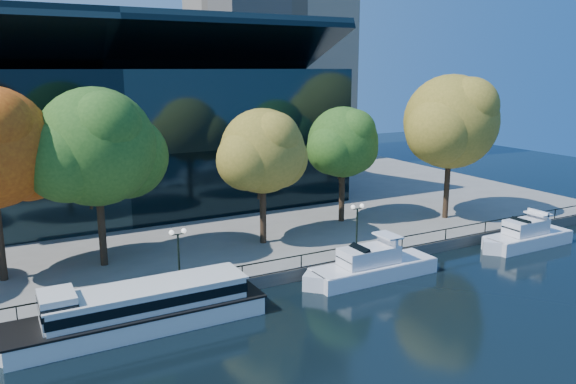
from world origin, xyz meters
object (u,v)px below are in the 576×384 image
cruiser_far (525,236)px  lamp_1 (178,243)px  tree_3 (264,153)px  tour_boat (133,309)px  tree_4 (344,144)px  cruiser_near (369,266)px  tree_2 (99,149)px  lamp_2 (357,216)px  tree_5 (453,124)px

cruiser_far → lamp_1: 31.82m
tree_3 → lamp_1: (-9.63, -5.68, -5.03)m
tour_boat → tree_4: size_ratio=1.52×
lamp_1 → cruiser_near: bearing=-14.9°
tree_2 → lamp_2: size_ratio=3.43×
lamp_1 → tree_3: bearing=30.5°
tour_boat → cruiser_far: tour_boat is taller
tree_4 → tree_3: bearing=-164.9°
tree_5 → tree_3: bearing=176.2°
cruiser_near → tree_3: 13.09m
cruiser_near → tree_5: tree_5 is taller
tree_2 → lamp_2: (19.26, -6.51, -6.15)m
tree_2 → cruiser_far: bearing=-16.7°
tree_4 → lamp_1: size_ratio=2.85×
tree_5 → lamp_2: 16.52m
cruiser_far → tree_2: bearing=163.3°
tree_3 → tree_5: bearing=-3.8°
tree_4 → lamp_1: 21.98m
lamp_1 → tree_4: bearing=23.1°
tree_2 → lamp_1: (3.82, -6.51, -6.15)m
cruiser_near → lamp_1: (-14.02, 3.73, 2.94)m
cruiser_near → lamp_1: size_ratio=2.87×
tree_5 → lamp_1: tree_5 is taller
cruiser_far → tree_5: (-1.51, 8.43, 9.62)m
tree_2 → tree_5: 33.80m
lamp_1 → tour_boat: bearing=-138.6°
tree_3 → lamp_2: 9.56m
tree_4 → lamp_1: (-19.72, -8.41, -4.86)m
tour_boat → cruiser_near: (18.25, 0.00, -0.37)m
lamp_1 → lamp_2: size_ratio=1.00×
lamp_2 → tree_5: bearing=16.7°
lamp_1 → cruiser_far: bearing=-7.4°
tour_boat → tree_4: bearing=26.9°
cruiser_near → tree_5: bearing=26.9°
cruiser_far → tree_5: tree_5 is taller
lamp_1 → lamp_2: 15.44m
tour_boat → tree_5: (34.13, 8.08, 9.26)m
lamp_1 → tree_5: bearing=8.3°
tree_4 → tree_5: bearing=-21.8°
cruiser_near → tree_4: (5.70, 12.14, 7.80)m
tree_2 → tree_3: bearing=-3.5°
tree_2 → tree_5: (33.73, -2.16, 0.53)m
tree_2 → tree_4: tree_2 is taller
cruiser_far → tree_4: 18.81m
tree_2 → tree_3: size_ratio=1.17×
cruiser_near → lamp_2: (1.42, 3.73, 2.94)m
tour_boat → tree_2: (0.40, 10.24, 8.73)m
tree_3 → cruiser_far: bearing=-24.1°
cruiser_far → lamp_1: bearing=172.6°
cruiser_far → lamp_2: 16.76m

